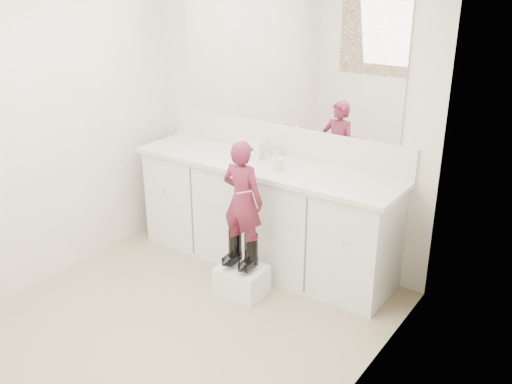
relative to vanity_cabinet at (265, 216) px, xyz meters
The scene contains 16 objects.
floor 1.30m from the vanity_cabinet, 90.00° to the right, with size 3.00×3.00×0.00m, color #827455.
wall_back 0.82m from the vanity_cabinet, 90.00° to the left, with size 2.60×2.60×0.00m, color beige.
wall_left 1.95m from the vanity_cabinet, 136.70° to the right, with size 3.00×3.00×0.00m, color beige.
wall_right 1.95m from the vanity_cabinet, 43.30° to the right, with size 3.00×3.00×0.00m, color beige.
vanity_cabinet is the anchor object (origin of this frame).
countertop 0.45m from the vanity_cabinet, 90.00° to the right, with size 2.28×0.58×0.04m, color beige.
backsplash 0.64m from the vanity_cabinet, 90.00° to the left, with size 2.28×0.03×0.25m, color beige.
mirror 1.24m from the vanity_cabinet, 90.00° to the left, with size 2.00×0.02×1.00m, color white.
faucet 0.54m from the vanity_cabinet, 90.00° to the left, with size 0.08×0.08×0.10m, color silver.
cup 0.54m from the vanity_cabinet, 23.40° to the right, with size 0.10×0.10×0.10m, color #F1EBC1.
soap_bottle 0.59m from the vanity_cabinet, 153.07° to the left, with size 0.10×0.10×0.22m, color silver.
step_stool 0.61m from the vanity_cabinet, 75.11° to the right, with size 0.35×0.29×0.22m, color white.
boot_left 0.50m from the vanity_cabinet, 82.93° to the right, with size 0.11×0.19×0.29m, color black, non-canonical shape.
boot_right 0.54m from the vanity_cabinet, 66.76° to the right, with size 0.11×0.19×0.29m, color black, non-canonical shape.
toddler 0.62m from the vanity_cabinet, 74.53° to the right, with size 0.33×0.21×0.90m, color #9C304A.
toothbrush 0.75m from the vanity_cabinet, 70.17° to the right, with size 0.01×0.01×0.14m, color #E358A5.
Camera 1 is at (2.39, -2.34, 2.37)m, focal length 40.00 mm.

